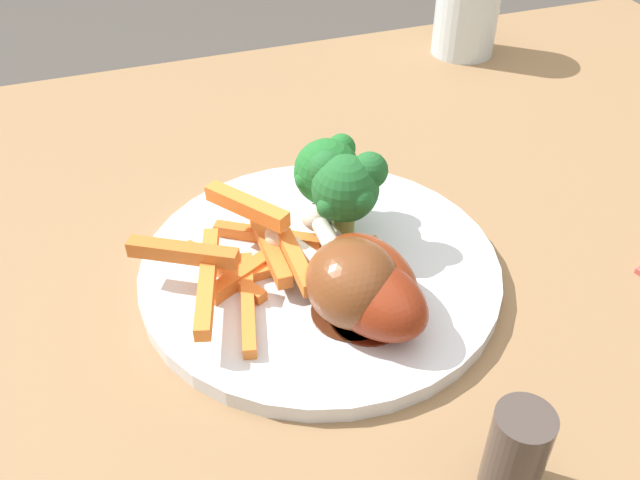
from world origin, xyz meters
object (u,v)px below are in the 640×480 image
Objects in this scene: dinner_plate at (320,269)px; carrot_fries_pile at (247,257)px; broccoli_floret_front at (328,172)px; chicken_drumstick_far at (351,280)px; pepper_shaker at (516,452)px; dining_table at (398,400)px; chicken_drumstick_near at (366,274)px; water_glass at (467,7)px; broccoli_floret_middle at (346,186)px; chicken_drumstick_extra at (364,291)px.

carrot_fries_pile is at bearing 175.21° from dinner_plate.
dinner_plate is 3.75× the size of broccoli_floret_front.
chicken_drumstick_far is 0.14m from pepper_shaker.
dining_table is 4.08× the size of dinner_plate.
chicken_drumstick_far reaches higher than dining_table.
water_glass reaches higher than chicken_drumstick_near.
broccoli_floret_front is at bearing 29.80° from carrot_fries_pile.
broccoli_floret_front is at bearing 93.95° from pepper_shaker.
broccoli_floret_middle is at bearing 71.72° from chicken_drumstick_far.
broccoli_floret_middle is at bearing -84.97° from broccoli_floret_front.
carrot_fries_pile is at bearing 145.58° from chicken_drumstick_near.
pepper_shaker is at bearing -86.20° from broccoli_floret_middle.
water_glass is (0.27, 0.30, 0.04)m from dinner_plate.
chicken_drumstick_extra is 0.13m from pepper_shaker.
pepper_shaker is (0.03, -0.13, -0.00)m from chicken_drumstick_extra.
chicken_drumstick_near is at bearing -68.30° from dinner_plate.
chicken_drumstick_far is 0.86× the size of chicken_drumstick_extra.
water_glass is at bearing 52.97° from chicken_drumstick_near.
carrot_fries_pile is 0.44m from water_glass.
carrot_fries_pile is 0.08m from chicken_drumstick_extra.
pepper_shaker reaches higher than chicken_drumstick_near.
pepper_shaker is (0.02, -0.23, -0.03)m from broccoli_floret_front.
dinner_plate is at bearing -146.05° from broccoli_floret_middle.
carrot_fries_pile is at bearing -150.20° from broccoli_floret_front.
broccoli_floret_middle is (0.00, -0.03, 0.01)m from broccoli_floret_front.
dinner_plate is at bearing 111.70° from chicken_drumstick_near.
chicken_drumstick_near is 2.25× the size of pepper_shaker.
chicken_drumstick_near is at bearing -173.74° from dining_table.
carrot_fries_pile is 0.21m from pepper_shaker.
water_glass is at bearing 45.29° from broccoli_floret_front.
broccoli_floret_middle is 0.08m from chicken_drumstick_extra.
chicken_drumstick_extra is at bearing 102.96° from pepper_shaker.
water_glass reaches higher than broccoli_floret_middle.
water_glass reaches higher than chicken_drumstick_extra.
chicken_drumstick_near is 1.25× the size of water_glass.
chicken_drumstick_extra is at bearing -57.74° from chicken_drumstick_far.
dinner_plate is (-0.05, 0.04, 0.12)m from dining_table.
pepper_shaker is (0.04, -0.18, 0.02)m from dinner_plate.
dinner_plate is at bearing -4.79° from carrot_fries_pile.
chicken_drumstick_far is (-0.02, -0.06, -0.02)m from broccoli_floret_middle.
dining_table is 15.30× the size of broccoli_floret_front.
broccoli_floret_front reaches higher than dinner_plate.
carrot_fries_pile is (-0.10, 0.04, 0.14)m from dining_table.
dining_table is 0.43m from water_glass.
chicken_drumstick_extra is at bearing -46.35° from carrot_fries_pile.
dinner_plate reaches higher than dining_table.
broccoli_floret_middle reaches higher than pepper_shaker.
broccoli_floret_middle reaches higher than dining_table.
chicken_drumstick_far is (-0.01, -0.01, 0.01)m from chicken_drumstick_near.
water_glass is (0.27, 0.35, 0.01)m from chicken_drumstick_far.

